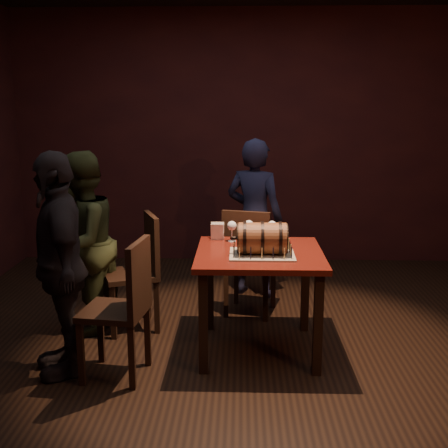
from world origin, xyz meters
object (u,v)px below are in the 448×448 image
at_px(person_back, 254,218).
at_px(person_left_rear, 81,244).
at_px(wine_glass_mid, 249,226).
at_px(pint_of_ale, 245,236).
at_px(wine_glass_right, 272,226).
at_px(wine_glass_left, 232,227).
at_px(pub_table, 259,266).
at_px(barrel_cake, 262,238).
at_px(person_left_front, 59,264).
at_px(chair_left_rear, 140,265).
at_px(chair_back, 248,257).
at_px(chair_left_front, 125,302).

height_order(person_back, person_left_rear, person_back).
xyz_separation_m(wine_glass_mid, pint_of_ale, (-0.03, -0.16, -0.04)).
bearing_deg(wine_glass_right, wine_glass_left, -176.79).
relative_size(pub_table, pint_of_ale, 6.00).
xyz_separation_m(pub_table, person_left_rear, (-1.38, 0.32, 0.08)).
relative_size(person_back, person_left_rear, 1.03).
distance_m(barrel_cake, person_left_front, 1.37).
relative_size(wine_glass_left, chair_left_rear, 0.17).
xyz_separation_m(wine_glass_left, chair_left_rear, (-0.73, 0.11, -0.35)).
relative_size(wine_glass_mid, chair_back, 0.17).
bearing_deg(person_left_rear, barrel_cake, 88.94).
xyz_separation_m(wine_glass_mid, person_left_rear, (-1.31, -0.01, -0.15)).
xyz_separation_m(pint_of_ale, chair_left_rear, (-0.84, 0.24, -0.30)).
bearing_deg(barrel_cake, chair_left_rear, 152.46).
bearing_deg(barrel_cake, pub_table, 98.06).
height_order(pub_table, person_back, person_back).
bearing_deg(chair_left_front, chair_back, 53.87).
height_order(barrel_cake, person_left_front, person_left_front).
relative_size(wine_glass_left, person_back, 0.11).
xyz_separation_m(chair_back, chair_left_rear, (-0.87, -0.28, 0.00)).
distance_m(wine_glass_left, pint_of_ale, 0.17).
height_order(barrel_cake, wine_glass_right, barrel_cake).
relative_size(chair_back, chair_left_rear, 1.00).
distance_m(wine_glass_mid, person_left_rear, 1.31).
bearing_deg(person_back, chair_left_rear, 63.74).
bearing_deg(wine_glass_right, pub_table, -108.58).
distance_m(chair_left_front, person_back, 1.90).
distance_m(pub_table, pint_of_ale, 0.26).
bearing_deg(pint_of_ale, barrel_cake, -66.15).
xyz_separation_m(chair_left_rear, chair_left_front, (0.05, -0.84, 0.00)).
xyz_separation_m(barrel_cake, person_back, (-0.02, 1.33, -0.13)).
bearing_deg(wine_glass_right, pint_of_ale, -144.67).
bearing_deg(person_back, person_left_front, 72.26).
distance_m(chair_back, person_left_front, 1.65).
height_order(chair_left_front, person_left_rear, person_left_rear).
bearing_deg(person_back, pint_of_ale, 106.82).
relative_size(barrel_cake, person_left_rear, 0.28).
xyz_separation_m(wine_glass_mid, chair_left_front, (-0.81, -0.76, -0.34)).
relative_size(chair_back, person_back, 0.63).
bearing_deg(chair_left_rear, pub_table, -23.08).
distance_m(wine_glass_left, chair_left_front, 1.05).
relative_size(chair_back, person_left_front, 0.62).
height_order(wine_glass_mid, chair_back, chair_back).
bearing_deg(chair_back, person_left_front, -140.23).
distance_m(wine_glass_left, wine_glass_right, 0.31).
distance_m(pint_of_ale, person_back, 1.08).
distance_m(wine_glass_right, chair_back, 0.54).
bearing_deg(chair_left_rear, pint_of_ale, -15.80).
distance_m(wine_glass_mid, pint_of_ale, 0.17).
bearing_deg(barrel_cake, person_back, 90.97).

